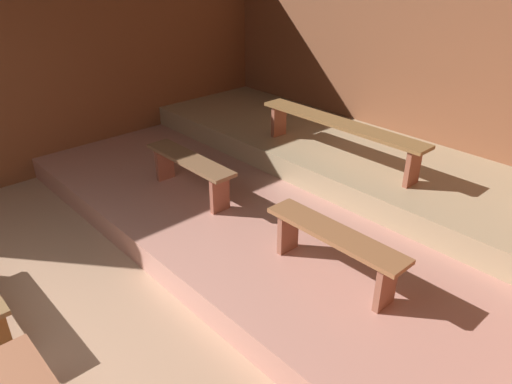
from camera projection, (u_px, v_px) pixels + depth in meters
name	position (u px, v px, depth m)	size (l,w,h in m)	color
ground	(250.00, 256.00, 4.47)	(6.71, 5.91, 0.08)	tan
wall_back	(419.00, 72.00, 5.42)	(6.71, 0.06, 2.51)	brown
wall_left	(86.00, 63.00, 5.82)	(0.06, 5.91, 2.51)	brown
platform_lower	(311.00, 210.00, 4.90)	(5.91, 3.42, 0.25)	tan
platform_middle	(367.00, 163.00, 5.32)	(5.91, 1.61, 0.25)	tan
bench_lower_left	(190.00, 167.00, 4.82)	(1.19, 0.26, 0.40)	brown
bench_lower_right	(334.00, 243.00, 3.60)	(1.19, 0.26, 0.40)	brown
bench_middle_center	(339.00, 128.00, 5.01)	(2.02, 0.26, 0.40)	brown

